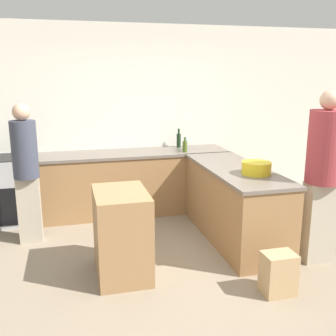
% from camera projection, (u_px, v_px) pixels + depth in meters
% --- Properties ---
extents(ground_plane, '(14.00, 14.00, 0.00)m').
position_uv_depth(ground_plane, '(171.00, 277.00, 3.95)').
color(ground_plane, gray).
extents(wall_back, '(8.00, 0.06, 2.70)m').
position_uv_depth(wall_back, '(131.00, 118.00, 5.87)').
color(wall_back, silver).
rests_on(wall_back, ground_plane).
extents(counter_back, '(2.69, 0.68, 0.90)m').
position_uv_depth(counter_back, '(136.00, 182.00, 5.74)').
color(counter_back, olive).
rests_on(counter_back, ground_plane).
extents(counter_peninsula, '(0.69, 1.89, 0.90)m').
position_uv_depth(counter_peninsula, '(234.00, 203.00, 4.80)').
color(counter_peninsula, olive).
rests_on(counter_peninsula, ground_plane).
extents(range_oven, '(0.68, 0.64, 0.91)m').
position_uv_depth(range_oven, '(13.00, 190.00, 5.34)').
color(range_oven, '#ADADB2').
rests_on(range_oven, ground_plane).
extents(island_table, '(0.52, 0.74, 0.88)m').
position_uv_depth(island_table, '(122.00, 234.00, 3.93)').
color(island_table, '#997047').
rests_on(island_table, ground_plane).
extents(mixing_bowl, '(0.33, 0.33, 0.14)m').
position_uv_depth(mixing_bowl, '(256.00, 168.00, 4.38)').
color(mixing_bowl, yellow).
rests_on(mixing_bowl, counter_peninsula).
extents(wine_bottle_dark, '(0.06, 0.06, 0.29)m').
position_uv_depth(wine_bottle_dark, '(179.00, 140.00, 5.97)').
color(wine_bottle_dark, black).
rests_on(wine_bottle_dark, counter_back).
extents(olive_oil_bottle, '(0.07, 0.07, 0.21)m').
position_uv_depth(olive_oil_bottle, '(185.00, 146.00, 5.62)').
color(olive_oil_bottle, '#475B1E').
rests_on(olive_oil_bottle, counter_back).
extents(water_bottle_blue, '(0.06, 0.06, 0.19)m').
position_uv_depth(water_bottle_blue, '(185.00, 145.00, 5.77)').
color(water_bottle_blue, '#386BB7').
rests_on(water_bottle_blue, counter_back).
extents(person_by_range, '(0.29, 0.29, 1.67)m').
position_uv_depth(person_by_range, '(26.00, 168.00, 4.59)').
color(person_by_range, '#ADA38E').
rests_on(person_by_range, ground_plane).
extents(person_at_peninsula, '(0.36, 0.36, 1.84)m').
position_uv_depth(person_at_peninsula, '(323.00, 172.00, 4.09)').
color(person_at_peninsula, '#ADA38E').
rests_on(person_at_peninsula, ground_plane).
extents(paper_bag, '(0.30, 0.23, 0.40)m').
position_uv_depth(paper_bag, '(278.00, 274.00, 3.62)').
color(paper_bag, tan).
rests_on(paper_bag, ground_plane).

